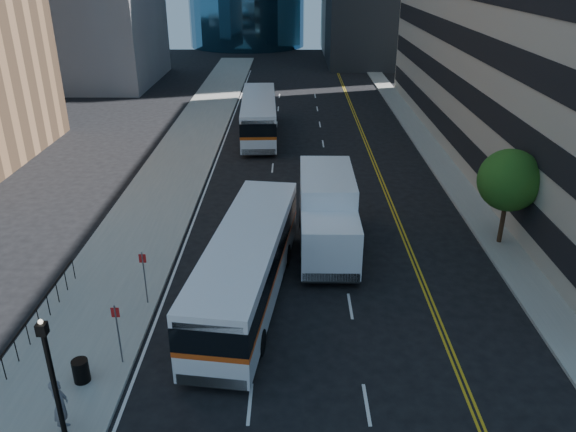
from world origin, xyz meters
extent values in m
plane|color=black|center=(0.00, 0.00, 0.00)|extent=(160.00, 160.00, 0.00)
cube|color=gray|center=(-10.50, 25.00, 0.07)|extent=(5.00, 90.00, 0.15)
cube|color=gray|center=(9.00, 25.00, 0.07)|extent=(2.00, 90.00, 0.15)
cylinder|color=#332114|center=(9.00, 8.00, 1.25)|extent=(0.24, 0.24, 2.20)
sphere|color=#244E16|center=(9.00, 8.00, 3.65)|extent=(3.20, 3.20, 3.20)
cylinder|color=black|center=(-9.00, -6.00, 2.25)|extent=(0.16, 0.16, 4.20)
cube|color=black|center=(-9.00, -6.00, 4.53)|extent=(0.28, 0.28, 0.36)
cube|color=white|center=(-4.02, 2.59, 0.94)|extent=(4.33, 12.75, 1.15)
cube|color=#D74914|center=(-4.02, 2.59, 1.62)|extent=(4.36, 12.78, 0.23)
cube|color=black|center=(-4.02, 2.59, 2.19)|extent=(4.36, 12.78, 0.94)
cube|color=white|center=(-4.02, 2.59, 2.97)|extent=(4.33, 12.75, 0.52)
cylinder|color=black|center=(-5.74, -0.96, 0.52)|extent=(0.45, 1.07, 1.04)
cylinder|color=black|center=(-3.29, -1.29, 0.52)|extent=(0.45, 1.07, 1.04)
cylinder|color=black|center=(-4.80, 6.06, 0.52)|extent=(0.45, 1.07, 1.04)
cylinder|color=black|center=(-2.35, 5.73, 0.52)|extent=(0.45, 1.07, 1.04)
cube|color=white|center=(-4.91, 28.27, 0.96)|extent=(3.35, 12.87, 1.17)
cube|color=#C64C12|center=(-4.91, 28.27, 1.65)|extent=(3.37, 12.89, 0.23)
cube|color=black|center=(-4.91, 28.27, 2.23)|extent=(3.37, 12.89, 0.96)
cube|color=white|center=(-4.91, 28.27, 3.03)|extent=(3.35, 12.87, 0.53)
cylinder|color=black|center=(-5.99, 24.39, 0.53)|extent=(0.37, 1.08, 1.06)
cylinder|color=black|center=(-3.47, 24.50, 0.53)|extent=(0.37, 1.08, 1.06)
cylinder|color=black|center=(-6.33, 31.61, 0.53)|extent=(0.37, 1.08, 1.06)
cylinder|color=black|center=(-3.81, 31.72, 0.53)|extent=(0.37, 1.08, 1.06)
cube|color=white|center=(-0.27, 4.56, 1.66)|extent=(2.75, 2.53, 2.40)
cube|color=black|center=(-0.27, 3.47, 2.11)|extent=(2.54, 0.07, 1.26)
cube|color=white|center=(-0.25, 8.56, 2.34)|extent=(2.77, 5.50, 2.97)
cube|color=black|center=(-0.25, 7.30, 0.63)|extent=(2.18, 7.55, 0.29)
cylinder|color=black|center=(-1.52, 4.34, 0.55)|extent=(0.32, 1.10, 1.10)
cylinder|color=black|center=(0.98, 4.32, 0.55)|extent=(0.32, 1.10, 1.10)
cylinder|color=black|center=(-1.49, 10.05, 0.55)|extent=(0.32, 1.10, 1.10)
cylinder|color=black|center=(1.01, 10.04, 0.55)|extent=(0.32, 1.10, 1.10)
cylinder|color=black|center=(-9.54, -3.04, 0.59)|extent=(0.64, 0.64, 0.87)
imported|color=slate|center=(-9.31, -5.33, 1.13)|extent=(0.65, 0.82, 1.97)
camera|label=1|loc=(-2.08, -18.78, 13.83)|focal=35.00mm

